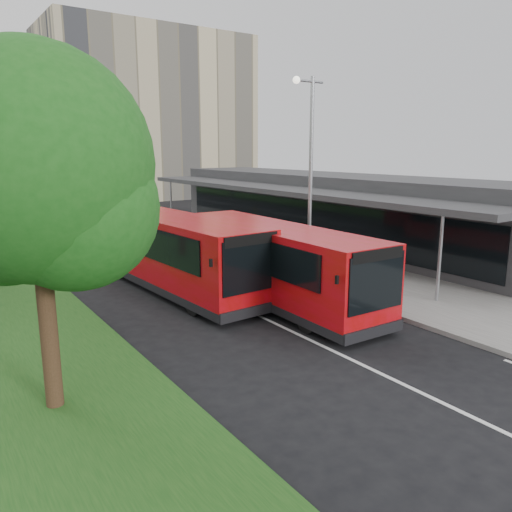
# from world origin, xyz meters

# --- Properties ---
(ground) EXTENTS (120.00, 120.00, 0.00)m
(ground) POSITION_xyz_m (0.00, 0.00, 0.00)
(ground) COLOR black
(ground) RESTS_ON ground
(pavement) EXTENTS (5.00, 80.00, 0.15)m
(pavement) POSITION_xyz_m (6.00, 20.00, 0.07)
(pavement) COLOR slate
(pavement) RESTS_ON ground
(lane_centre_line) EXTENTS (0.12, 70.00, 0.01)m
(lane_centre_line) POSITION_xyz_m (0.00, 15.00, 0.01)
(lane_centre_line) COLOR silver
(lane_centre_line) RESTS_ON ground
(kerb_dashes) EXTENTS (0.12, 56.00, 0.01)m
(kerb_dashes) POSITION_xyz_m (3.30, 19.00, 0.01)
(kerb_dashes) COLOR silver
(kerb_dashes) RESTS_ON ground
(office_block) EXTENTS (22.00, 12.00, 18.00)m
(office_block) POSITION_xyz_m (14.00, 42.00, 9.00)
(office_block) COLOR tan
(office_block) RESTS_ON ground
(station_building) EXTENTS (7.70, 26.00, 4.00)m
(station_building) POSITION_xyz_m (10.86, 8.00, 2.04)
(station_building) COLOR #2E2E30
(station_building) RESTS_ON ground
(tree_near) EXTENTS (4.63, 4.63, 7.43)m
(tree_near) POSITION_xyz_m (-7.01, -2.95, 4.80)
(tree_near) COLOR #392616
(tree_near) RESTS_ON ground
(lamp_post_near) EXTENTS (1.44, 0.28, 8.00)m
(lamp_post_near) POSITION_xyz_m (4.12, 2.00, 4.72)
(lamp_post_near) COLOR #95979D
(lamp_post_near) RESTS_ON pavement
(lamp_post_far) EXTENTS (1.44, 0.28, 8.00)m
(lamp_post_far) POSITION_xyz_m (4.12, 22.00, 4.72)
(lamp_post_far) COLOR #95979D
(lamp_post_far) RESTS_ON pavement
(bus_main) EXTENTS (2.67, 9.83, 2.77)m
(bus_main) POSITION_xyz_m (1.36, 0.55, 1.42)
(bus_main) COLOR red
(bus_main) RESTS_ON ground
(bus_second) EXTENTS (3.18, 10.33, 2.89)m
(bus_second) POSITION_xyz_m (-0.89, 4.13, 1.48)
(bus_second) COLOR red
(bus_second) RESTS_ON ground
(litter_bin) EXTENTS (0.52, 0.52, 0.80)m
(litter_bin) POSITION_xyz_m (5.86, 10.49, 0.55)
(litter_bin) COLOR #362316
(litter_bin) RESTS_ON pavement
(bollard) EXTENTS (0.16, 0.16, 1.02)m
(bollard) POSITION_xyz_m (4.73, 17.72, 0.66)
(bollard) COLOR yellow
(bollard) RESTS_ON pavement
(car_near) EXTENTS (2.43, 3.85, 1.22)m
(car_near) POSITION_xyz_m (1.42, 37.67, 0.61)
(car_near) COLOR #5F1A0D
(car_near) RESTS_ON ground
(car_far) EXTENTS (1.56, 3.25, 1.03)m
(car_far) POSITION_xyz_m (-1.42, 44.06, 0.51)
(car_far) COLOR navy
(car_far) RESTS_ON ground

